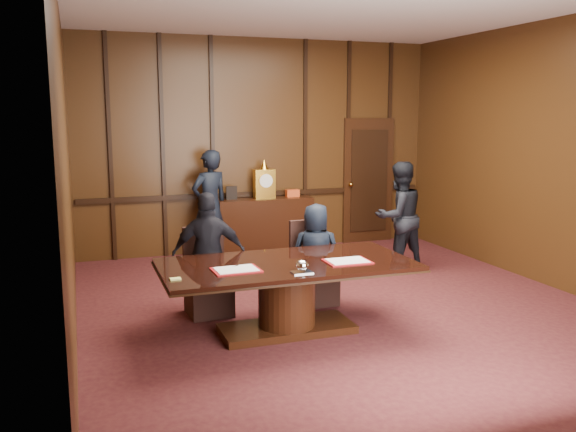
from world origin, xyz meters
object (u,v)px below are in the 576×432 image
object	(u,v)px
witness_left	(210,205)
conference_table	(287,285)
signatory_left	(209,255)
witness_right	(399,216)
sideboard	(265,223)
signatory_right	(316,254)

from	to	relation	value
witness_left	conference_table	bearing A→B (deg)	71.10
signatory_left	witness_right	distance (m)	3.25
sideboard	signatory_left	size ratio (longest dim) A/B	1.12
sideboard	signatory_right	world-z (taller)	sideboard
sideboard	conference_table	bearing A→B (deg)	-103.62
witness_right	witness_left	bearing A→B (deg)	-41.19
sideboard	witness_right	world-z (taller)	witness_right
sideboard	witness_left	size ratio (longest dim) A/B	0.93
witness_left	witness_right	distance (m)	2.95
signatory_right	witness_right	size ratio (longest dim) A/B	0.77
witness_right	conference_table	bearing A→B (deg)	31.28
witness_left	witness_right	xyz separation A→B (m)	(2.45, -1.64, -0.06)
witness_left	signatory_left	bearing A→B (deg)	58.01
sideboard	witness_right	bearing A→B (deg)	-50.24
conference_table	sideboard	bearing A→B (deg)	76.38
sideboard	signatory_left	distance (m)	3.31
conference_table	witness_left	distance (m)	3.58
conference_table	signatory_left	distance (m)	1.05
conference_table	signatory_left	xyz separation A→B (m)	(-0.65, 0.80, 0.20)
conference_table	witness_right	distance (m)	3.09
sideboard	conference_table	distance (m)	3.83
signatory_right	witness_left	xyz separation A→B (m)	(-0.70, 2.76, 0.25)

